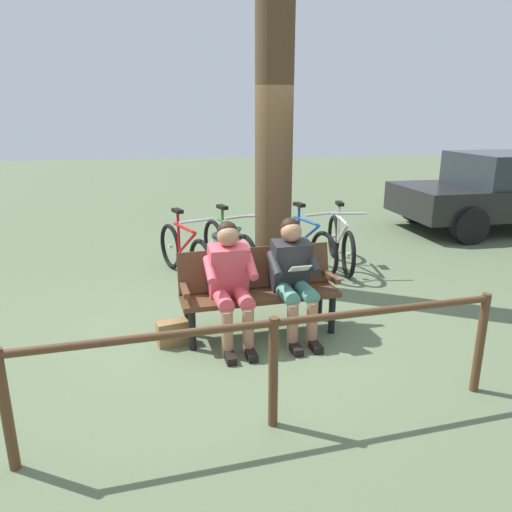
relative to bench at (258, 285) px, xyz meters
The scene contains 14 objects.
ground_plane 0.54m from the bench, 25.36° to the right, with size 40.00×40.00×0.00m, color #566647.
bench is the anchor object (origin of this frame).
person_reading 0.39m from the bench, 159.63° to the left, with size 0.52×0.80×1.20m.
person_companion 0.39m from the bench, 33.94° to the left, with size 0.52×0.80×1.20m.
handbag 0.98m from the bench, 12.16° to the left, with size 0.30×0.14×0.24m, color olive.
tree_trunk 2.01m from the bench, 106.29° to the right, with size 0.46×0.46×3.93m, color #4C3823.
litter_bin 1.23m from the bench, 79.61° to the right, with size 0.36×0.36×0.75m.
bicycle_red 2.54m from the bench, 127.01° to the right, with size 0.48×1.68×0.94m.
bicycle_green 2.26m from the bench, 115.90° to the right, with size 0.64×1.62×0.94m.
bicycle_blue 2.06m from the bench, 99.90° to the right, with size 0.48×1.68×0.94m.
bicycle_silver 2.00m from the bench, 86.24° to the right, with size 0.71×1.59×0.94m.
bicycle_black 1.97m from the bench, 67.66° to the right, with size 0.76×1.56×0.94m.
railing_fence 1.61m from the bench, 85.50° to the left, with size 3.51×0.50×0.85m.
parked_car 6.77m from the bench, 144.46° to the right, with size 4.30×2.23×1.47m.
Camera 1 is at (0.50, 4.69, 2.20)m, focal length 33.97 mm.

